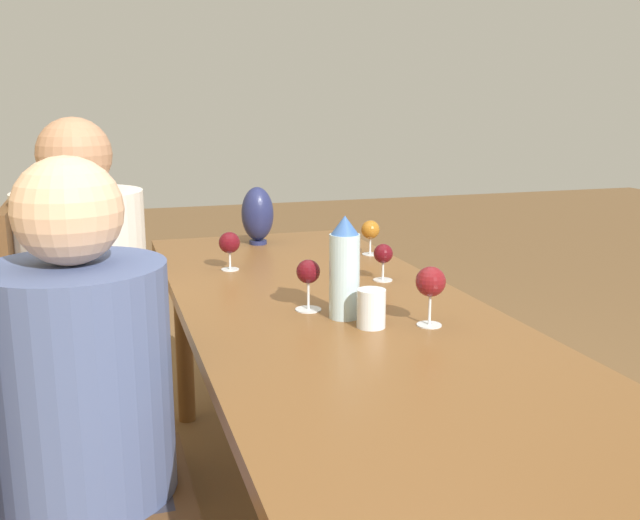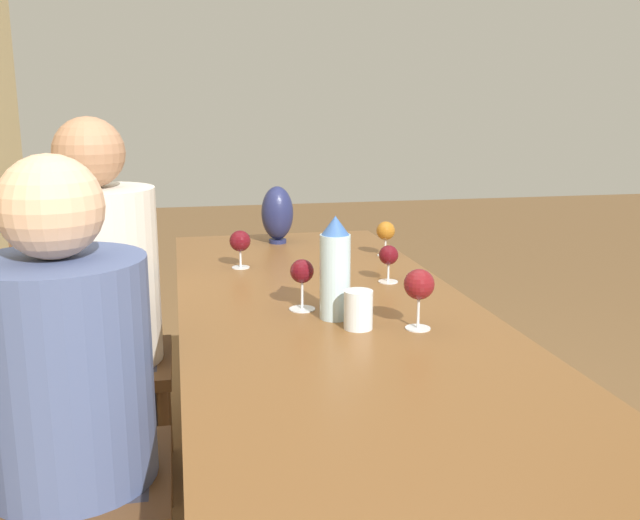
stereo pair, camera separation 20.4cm
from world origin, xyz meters
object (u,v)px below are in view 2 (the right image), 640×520
Objects in this scene: wine_glass_1 at (386,232)px; wine_glass_3 at (419,286)px; water_bottle at (335,269)px; person_far at (104,300)px; chair_far at (77,343)px; wine_glass_0 at (389,256)px; person_near at (75,404)px; wine_glass_4 at (302,273)px; water_tumbler at (358,310)px; wine_glass_2 at (240,242)px; chair_near at (35,454)px; vase at (277,214)px.

wine_glass_1 is 0.83m from wine_glass_3.
person_far is (0.61, 0.63, -0.22)m from water_bottle.
wine_glass_0 is at bearing -106.32° from chair_far.
person_far is (0.76, 0.00, 0.03)m from person_near.
wine_glass_1 is at bearing -26.25° from water_bottle.
water_bottle is 0.23× the size of person_near.
wine_glass_4 is at bearing -66.75° from person_near.
chair_far is 0.83× the size of person_near.
chair_far is (0.61, 0.73, -0.36)m from water_bottle.
person_far reaches higher than water_tumbler.
water_bottle reaches higher than wine_glass_0.
wine_glass_4 is (0.09, 0.07, -0.03)m from water_bottle.
wine_glass_3 is 0.84m from person_near.
wine_glass_4 is (-0.24, 0.31, 0.02)m from wine_glass_0.
chair_far is 0.77m from person_near.
wine_glass_3 is at bearing -153.51° from wine_glass_2.
chair_far is at bearing 0.00° from chair_near.
wine_glass_4 is at bearing -128.30° from chair_far.
person_near is 0.95× the size of person_far.
water_tumbler is 0.74m from wine_glass_2.
wine_glass_2 is 0.48m from person_far.
person_far reaches higher than person_near.
wine_glass_4 is at bearing 48.71° from wine_glass_3.
wine_glass_0 is 0.84× the size of wine_glass_4.
wine_glass_4 reaches higher than water_tumbler.
water_bottle is at bearing 153.75° from wine_glass_1.
wine_glass_0 is 0.10× the size of person_near.
chair_far reaches higher than wine_glass_3.
wine_glass_2 reaches higher than water_tumbler.
wine_glass_2 is (0.28, 0.43, 0.01)m from wine_glass_0.
wine_glass_3 is at bearing 172.30° from wine_glass_0.
water_bottle is 2.78× the size of water_tumbler.
water_bottle is 0.12m from wine_glass_4.
wine_glass_4 is 0.14× the size of chair_far.
vase is at bearing 2.20° from water_tumbler.
vase reaches higher than wine_glass_2.
water_tumbler is at bearing -162.37° from wine_glass_2.
wine_glass_4 reaches higher than wine_glass_2.
person_far is at bearing 94.74° from wine_glass_1.
vase is 1.48× the size of wine_glass_3.
water_bottle is 1.00m from vase.
wine_glass_0 is at bearing -63.78° from chair_near.
vase is at bearing 0.27° from water_bottle.
wine_glass_2 is 0.53m from wine_glass_4.
wine_glass_0 is 1.12m from chair_near.
wine_glass_3 is at bearing 168.88° from wine_glass_1.
wine_glass_4 is at bearing -167.25° from wine_glass_2.
wine_glass_1 is 1.12m from chair_far.
person_near is (-0.02, 0.81, -0.23)m from wine_glass_3.
vase is at bearing -28.57° from person_near.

